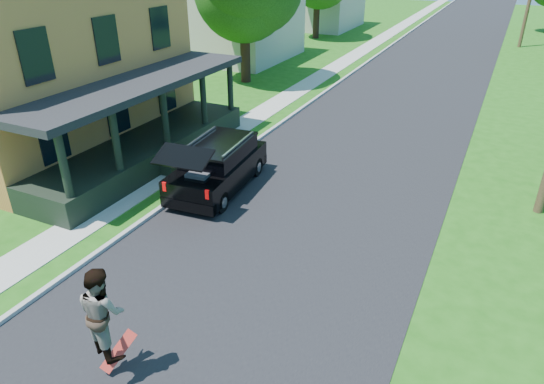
% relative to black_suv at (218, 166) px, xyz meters
% --- Properties ---
extents(ground, '(140.00, 140.00, 0.00)m').
position_rel_black_suv_xyz_m(ground, '(3.20, -5.25, -0.83)').
color(ground, '#1C5511').
rests_on(ground, ground).
extents(street, '(8.00, 120.00, 0.02)m').
position_rel_black_suv_xyz_m(street, '(3.20, 14.75, -0.83)').
color(street, black).
rests_on(street, ground).
extents(curb, '(0.15, 120.00, 0.12)m').
position_rel_black_suv_xyz_m(curb, '(-0.85, 14.75, -0.83)').
color(curb, '#A0A09B').
rests_on(curb, ground).
extents(sidewalk, '(1.30, 120.00, 0.03)m').
position_rel_black_suv_xyz_m(sidewalk, '(-2.40, 14.75, -0.83)').
color(sidewalk, '#A09F97').
rests_on(sidewalk, ground).
extents(front_walk, '(6.50, 1.20, 0.03)m').
position_rel_black_suv_xyz_m(front_walk, '(-6.30, 0.75, -0.83)').
color(front_walk, '#A09F97').
rests_on(front_walk, ground).
extents(main_house, '(15.56, 15.56, 10.10)m').
position_rel_black_suv_xyz_m(main_house, '(-9.60, 0.75, 4.09)').
color(main_house, '#D6813E').
rests_on(main_house, ground).
extents(black_suv, '(2.16, 4.80, 2.17)m').
position_rel_black_suv_xyz_m(black_suv, '(0.00, 0.00, 0.00)').
color(black_suv, black).
rests_on(black_suv, ground).
extents(skateboarder, '(1.07, 0.94, 1.83)m').
position_rel_black_suv_xyz_m(skateboarder, '(2.35, -7.69, 0.71)').
color(skateboarder, black).
rests_on(skateboarder, ground).
extents(skateboard, '(0.41, 0.73, 0.63)m').
position_rel_black_suv_xyz_m(skateboard, '(2.36, -7.51, -0.44)').
color(skateboard, '#B71B0F').
rests_on(skateboard, ground).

